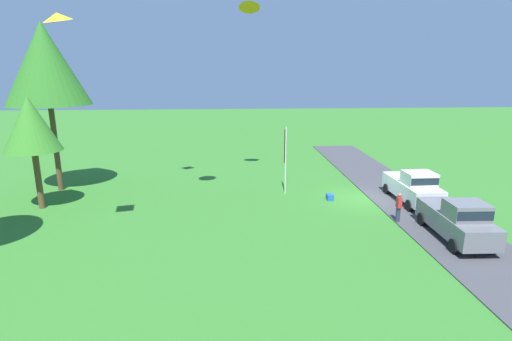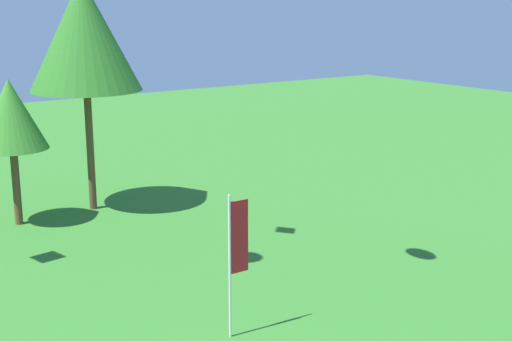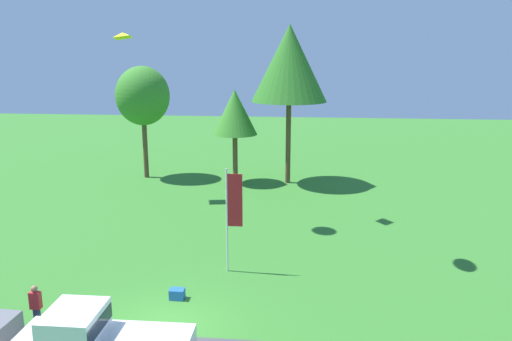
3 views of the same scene
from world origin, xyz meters
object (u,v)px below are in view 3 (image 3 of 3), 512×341
person_on_lawn (36,308)px  tree_far_left (143,96)px  tree_lone_near (235,113)px  tree_center_back (289,64)px  cooler_box (177,294)px  kite_diamond_low_drifter (122,35)px  flag_banner (232,207)px

person_on_lawn → tree_far_left: bearing=98.5°
person_on_lawn → tree_lone_near: 21.59m
tree_lone_near → tree_center_back: size_ratio=0.60×
person_on_lawn → cooler_box: size_ratio=3.05×
cooler_box → kite_diamond_low_drifter: kite_diamond_low_drifter is taller
tree_lone_near → kite_diamond_low_drifter: kite_diamond_low_drifter is taller
person_on_lawn → tree_lone_near: size_ratio=0.25×
flag_banner → person_on_lawn: bearing=-136.7°
tree_center_back → cooler_box: 20.53m
tree_far_left → kite_diamond_low_drifter: (0.79, -5.58, 4.18)m
tree_center_back → flag_banner: (-1.74, -15.68, -5.68)m
person_on_lawn → kite_diamond_low_drifter: 18.94m
flag_banner → cooler_box: flag_banner is taller
cooler_box → kite_diamond_low_drifter: size_ratio=0.54×
person_on_lawn → tree_center_back: bearing=70.3°
kite_diamond_low_drifter → flag_banner: bearing=-52.0°
tree_far_left → tree_lone_near: (7.03, -0.95, -1.04)m
tree_far_left → cooler_box: size_ratio=15.02×
person_on_lawn → kite_diamond_low_drifter: kite_diamond_low_drifter is taller
person_on_lawn → tree_lone_near: tree_lone_near is taller
flag_banner → kite_diamond_low_drifter: 15.46m
tree_lone_near → cooler_box: size_ratio=12.16×
flag_banner → cooler_box: size_ratio=8.20×
tree_far_left → tree_lone_near: 7.17m
tree_far_left → cooler_box: bearing=-68.8°
tree_center_back → kite_diamond_low_drifter: (-10.08, -5.01, 1.78)m
person_on_lawn → tree_far_left: 22.65m
tree_far_left → tree_center_back: 11.15m
flag_banner → cooler_box: (-1.77, -2.73, -2.71)m
tree_center_back → cooler_box: tree_center_back is taller
flag_banner → cooler_box: 4.23m
tree_far_left → tree_center_back: size_ratio=0.74×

